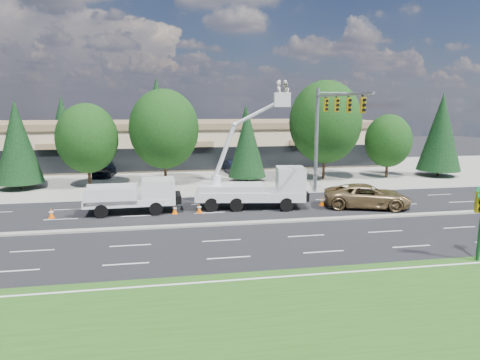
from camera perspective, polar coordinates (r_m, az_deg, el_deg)
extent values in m
plane|color=black|center=(27.42, -3.38, -6.03)|extent=(140.00, 140.00, 0.00)
cube|color=gray|center=(46.90, -6.23, 0.64)|extent=(140.00, 22.00, 0.01)
cube|color=#244C15|center=(15.49, 2.57, -19.17)|extent=(140.00, 10.00, 0.01)
cube|color=gray|center=(27.41, -3.38, -5.91)|extent=(120.00, 0.55, 0.12)
cube|color=tan|center=(56.50, -6.97, 4.75)|extent=(50.00, 15.00, 5.00)
cube|color=#7D6648|center=(56.33, -7.03, 7.43)|extent=(50.40, 15.40, 0.70)
cube|color=black|center=(49.11, -6.46, 2.81)|extent=(48.00, 0.12, 2.60)
cylinder|color=#332114|center=(43.78, -27.15, -0.55)|extent=(0.26, 0.26, 0.80)
cone|color=black|center=(43.32, -27.56, 4.56)|extent=(4.09, 4.09, 7.47)
cylinder|color=#332114|center=(42.26, -19.45, 0.82)|extent=(0.28, 0.28, 2.51)
ellipsoid|color=black|center=(41.89, -19.71, 5.25)|extent=(5.59, 5.59, 6.42)
cylinder|color=#332114|center=(41.64, -9.92, 1.41)|extent=(0.28, 0.28, 2.95)
ellipsoid|color=black|center=(41.25, -10.08, 6.71)|extent=(6.55, 6.55, 7.53)
cylinder|color=#332114|center=(42.57, 0.95, 0.28)|extent=(0.26, 0.26, 0.80)
cone|color=black|center=(42.12, 0.96, 5.01)|extent=(3.71, 3.71, 6.78)
cylinder|color=#332114|center=(44.59, 11.10, 2.13)|extent=(0.28, 0.28, 3.25)
ellipsoid|color=black|center=(44.22, 11.29, 7.59)|extent=(7.23, 7.23, 8.32)
cylinder|color=#332114|center=(47.62, 18.97, 1.60)|extent=(0.28, 0.28, 2.15)
ellipsoid|color=black|center=(47.32, 19.16, 4.97)|extent=(4.79, 4.79, 5.50)
cylinder|color=#332114|center=(50.88, 24.85, 0.95)|extent=(0.26, 0.26, 0.80)
cone|color=black|center=(50.46, 25.21, 5.82)|extent=(4.48, 4.48, 8.19)
cylinder|color=#332114|center=(70.19, -22.35, 3.35)|extent=(0.26, 0.26, 0.80)
cone|color=black|center=(69.88, -22.59, 6.93)|extent=(4.52, 4.52, 8.27)
cylinder|color=#332114|center=(68.57, -10.83, 3.78)|extent=(0.26, 0.26, 0.80)
cone|color=black|center=(68.21, -10.99, 8.71)|extent=(5.95, 5.95, 10.87)
cylinder|color=#332114|center=(69.79, 0.76, 4.07)|extent=(0.26, 0.26, 0.80)
cone|color=black|center=(69.51, 0.77, 7.10)|extent=(3.88, 3.88, 7.09)
cylinder|color=#332114|center=(72.98, 10.08, 4.17)|extent=(0.26, 0.26, 0.80)
cone|color=black|center=(72.67, 10.19, 7.83)|extent=(4.78, 4.78, 8.74)
cylinder|color=gray|center=(37.83, 10.15, 5.18)|extent=(0.32, 0.32, 9.00)
cylinder|color=gray|center=(33.07, 13.37, 11.00)|extent=(0.20, 10.00, 0.20)
cylinder|color=gray|center=(38.19, 12.21, 11.31)|extent=(2.60, 0.12, 0.12)
cube|color=gold|center=(35.84, 11.41, 9.76)|extent=(0.32, 0.22, 1.05)
cube|color=gold|center=(33.79, 12.78, 9.72)|extent=(0.32, 0.22, 1.05)
cube|color=gold|center=(31.78, 14.33, 9.66)|extent=(0.32, 0.22, 1.05)
cube|color=gold|center=(29.78, 16.08, 9.58)|extent=(0.32, 0.22, 1.05)
cube|color=gold|center=(23.84, 29.27, -2.57)|extent=(0.32, 0.22, 1.05)
cube|color=silver|center=(31.22, -14.41, -2.69)|extent=(6.28, 2.41, 0.47)
cube|color=silver|center=(31.01, -10.83, -1.26)|extent=(2.33, 2.28, 1.56)
cube|color=black|center=(30.98, -9.59, -0.84)|extent=(0.12, 1.98, 1.04)
cube|color=silver|center=(32.17, -16.57, -1.47)|extent=(3.54, 0.38, 1.14)
cube|color=silver|center=(30.25, -16.91, -2.20)|extent=(3.54, 0.38, 1.14)
cube|color=silver|center=(31.69, 1.32, -1.98)|extent=(8.26, 3.67, 0.70)
cube|color=silver|center=(31.73, 6.74, -0.10)|extent=(2.35, 2.64, 1.99)
cube|color=black|center=(31.81, 8.08, 0.17)|extent=(0.41, 1.98, 1.20)
cube|color=silver|center=(31.56, -1.03, -1.01)|extent=(5.10, 3.05, 0.50)
cylinder|color=silver|center=(31.49, -3.21, -0.03)|extent=(0.70, 0.70, 0.80)
cube|color=silver|center=(31.17, 5.60, 10.61)|extent=(1.23, 1.07, 1.08)
imported|color=beige|center=(31.15, 5.21, 11.36)|extent=(0.51, 0.69, 1.72)
imported|color=beige|center=(31.20, 6.02, 11.34)|extent=(0.78, 0.93, 1.72)
ellipsoid|color=white|center=(31.19, 5.23, 12.97)|extent=(0.26, 0.26, 0.18)
ellipsoid|color=white|center=(31.23, 6.05, 12.95)|extent=(0.26, 0.26, 0.18)
cube|color=#FF6308|center=(31.75, -23.82, -4.63)|extent=(0.40, 0.40, 0.03)
cone|color=#FF6308|center=(31.68, -23.86, -4.04)|extent=(0.36, 0.36, 0.70)
cylinder|color=white|center=(31.66, -23.87, -3.92)|extent=(0.29, 0.29, 0.10)
cube|color=#FF6308|center=(30.53, -8.70, -4.44)|extent=(0.40, 0.40, 0.03)
cone|color=#FF6308|center=(30.45, -8.72, -3.83)|extent=(0.36, 0.36, 0.70)
cylinder|color=white|center=(30.43, -8.72, -3.71)|extent=(0.29, 0.29, 0.10)
cube|color=#FF6308|center=(30.55, -5.46, -4.36)|extent=(0.40, 0.40, 0.03)
cone|color=#FF6308|center=(30.47, -5.47, -3.75)|extent=(0.36, 0.36, 0.70)
cylinder|color=white|center=(30.45, -5.47, -3.62)|extent=(0.29, 0.29, 0.10)
cube|color=#FF6308|center=(33.24, 10.88, -3.33)|extent=(0.40, 0.40, 0.03)
cone|color=#FF6308|center=(33.16, 10.90, -2.76)|extent=(0.36, 0.36, 0.70)
cylinder|color=white|center=(33.15, 10.90, -2.64)|extent=(0.29, 0.29, 0.10)
imported|color=olive|center=(33.21, 16.60, -2.06)|extent=(6.86, 4.67, 1.74)
imported|color=black|center=(48.11, -17.62, 1.42)|extent=(2.33, 4.86, 1.60)
imported|color=black|center=(47.48, -0.73, 1.72)|extent=(2.14, 4.74, 1.51)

